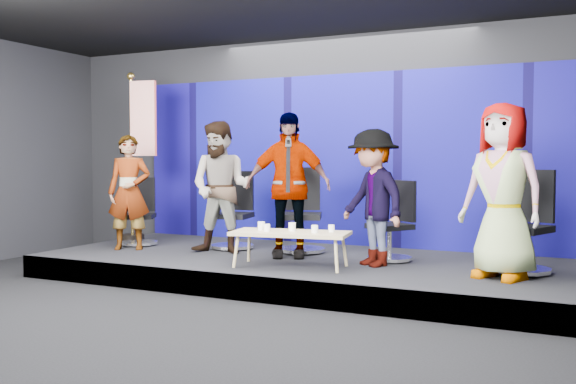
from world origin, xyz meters
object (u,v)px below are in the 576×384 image
object	(u,v)px
panelist_c	(288,185)
mug_c	(292,227)
mug_a	(261,226)
chair_e	(525,239)
panelist_b	(221,187)
panelist_a	(129,192)
mug_b	(267,228)
mug_e	(331,228)
chair_b	(234,223)
panelist_d	(373,198)
flag_stand	(139,152)
chair_a	(139,223)
chair_d	(393,234)
panelist_e	(503,191)
coffee_table	(290,234)
mug_d	(315,229)
chair_c	(302,224)

from	to	relation	value
panelist_c	mug_c	distance (m)	0.87
mug_a	chair_e	bearing A→B (deg)	15.46
panelist_b	mug_a	distance (m)	1.22
panelist_a	mug_b	distance (m)	2.57
panelist_a	mug_e	bearing A→B (deg)	-31.60
panelist_b	chair_b	bearing A→B (deg)	91.57
panelist_d	flag_stand	size ratio (longest dim) A/B	0.63
chair_e	chair_a	bearing A→B (deg)	-158.69
panelist_a	mug_c	xyz separation A→B (m)	(2.75, -0.30, -0.35)
panelist_c	mug_e	size ratio (longest dim) A/B	21.61
panelist_c	chair_e	world-z (taller)	panelist_c
chair_d	panelist_d	world-z (taller)	panelist_d
panelist_c	mug_b	bearing A→B (deg)	-102.60
panelist_e	mug_a	world-z (taller)	panelist_e
panelist_b	panelist_c	xyz separation A→B (m)	(0.98, 0.09, 0.05)
coffee_table	mug_a	bearing A→B (deg)	-178.49
chair_b	mug_d	xyz separation A→B (m)	(1.77, -1.13, 0.11)
mug_a	mug_c	xyz separation A→B (m)	(0.38, 0.08, -0.00)
panelist_c	flag_stand	world-z (taller)	flag_stand
chair_b	mug_c	bearing A→B (deg)	-45.23
chair_a	panelist_d	size ratio (longest dim) A/B	0.61
panelist_a	chair_c	bearing A→B (deg)	-8.17
panelist_b	flag_stand	bearing A→B (deg)	155.04
mug_e	flag_stand	world-z (taller)	flag_stand
panelist_d	mug_d	xyz separation A→B (m)	(-0.54, -0.54, -0.36)
chair_b	mug_d	distance (m)	2.10
flag_stand	chair_a	bearing A→B (deg)	-61.58
mug_e	chair_a	bearing A→B (deg)	168.70
chair_b	mug_b	world-z (taller)	chair_b
chair_e	coffee_table	xyz separation A→B (m)	(-2.60, -0.82, 0.01)
chair_b	panelist_d	xyz separation A→B (m)	(2.31, -0.58, 0.47)
panelist_c	panelist_d	xyz separation A→B (m)	(1.24, -0.17, -0.13)
chair_a	panelist_b	distance (m)	1.72
panelist_b	panelist_c	bearing A→B (deg)	-3.95
panelist_b	mug_b	xyz separation A→B (m)	(1.09, -0.73, -0.44)
chair_c	chair_e	world-z (taller)	same
chair_d	panelist_d	size ratio (longest dim) A/B	0.62
panelist_e	mug_a	distance (m)	2.86
chair_a	mug_e	size ratio (longest dim) A/B	11.49
chair_c	mug_e	distance (m)	1.37
chair_a	mug_e	distance (m)	3.49
chair_a	panelist_c	xyz separation A→B (m)	(2.58, -0.13, 0.63)
chair_e	coffee_table	bearing A→B (deg)	-141.06
panelist_d	mug_e	xyz separation A→B (m)	(-0.39, -0.38, -0.36)
panelist_e	mug_e	size ratio (longest dim) A/B	21.60
chair_d	panelist_c	bearing A→B (deg)	-131.15
coffee_table	panelist_c	bearing A→B (deg)	117.88
mug_b	mug_e	size ratio (longest dim) A/B	1.02
panelist_b	panelist_e	xyz separation A→B (m)	(3.76, -0.27, 0.05)
mug_a	mug_b	xyz separation A→B (m)	(0.14, -0.11, -0.01)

